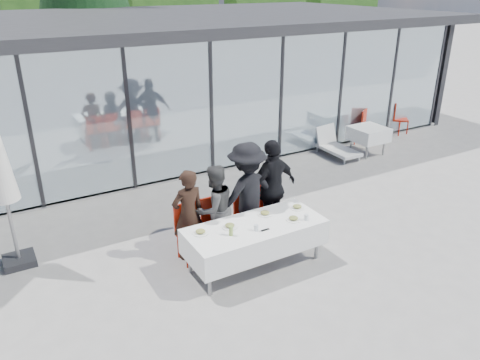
# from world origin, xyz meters

# --- Properties ---
(ground) EXTENTS (90.00, 90.00, 0.00)m
(ground) POSITION_xyz_m (0.00, 0.00, 0.00)
(ground) COLOR gray
(ground) RESTS_ON ground
(pavilion) EXTENTS (14.80, 8.80, 3.44)m
(pavilion) POSITION_xyz_m (2.00, 8.16, 2.15)
(pavilion) COLOR gray
(pavilion) RESTS_ON ground
(dining_table) EXTENTS (2.26, 0.96, 0.75)m
(dining_table) POSITION_xyz_m (-0.18, 0.09, 0.54)
(dining_table) COLOR white
(dining_table) RESTS_ON ground
(diner_a) EXTENTS (0.62, 0.62, 1.58)m
(diner_a) POSITION_xyz_m (-0.99, 0.87, 0.79)
(diner_a) COLOR black
(diner_a) RESTS_ON ground
(diner_chair_a) EXTENTS (0.44, 0.44, 0.97)m
(diner_chair_a) POSITION_xyz_m (-0.99, 0.84, 0.54)
(diner_chair_a) COLOR red
(diner_chair_a) RESTS_ON ground
(diner_b) EXTENTS (0.89, 0.89, 1.56)m
(diner_b) POSITION_xyz_m (-0.51, 0.87, 0.78)
(diner_b) COLOR #454545
(diner_b) RESTS_ON ground
(diner_chair_b) EXTENTS (0.44, 0.44, 0.97)m
(diner_chair_b) POSITION_xyz_m (-0.51, 0.84, 0.54)
(diner_chair_b) COLOR red
(diner_chair_b) RESTS_ON ground
(diner_c) EXTENTS (1.33, 1.33, 1.84)m
(diner_c) POSITION_xyz_m (0.12, 0.87, 0.92)
(diner_c) COLOR black
(diner_c) RESTS_ON ground
(diner_chair_c) EXTENTS (0.44, 0.44, 0.97)m
(diner_chair_c) POSITION_xyz_m (0.12, 0.84, 0.54)
(diner_chair_c) COLOR red
(diner_chair_c) RESTS_ON ground
(diner_d) EXTENTS (1.22, 1.22, 1.81)m
(diner_d) POSITION_xyz_m (0.65, 0.87, 0.90)
(diner_d) COLOR black
(diner_d) RESTS_ON ground
(diner_chair_d) EXTENTS (0.44, 0.44, 0.97)m
(diner_chair_d) POSITION_xyz_m (0.65, 0.84, 0.54)
(diner_chair_d) COLOR red
(diner_chair_d) RESTS_ON ground
(plate_a) EXTENTS (0.24, 0.24, 0.07)m
(plate_a) POSITION_xyz_m (-1.05, 0.28, 0.78)
(plate_a) COLOR white
(plate_a) RESTS_ON dining_table
(plate_b) EXTENTS (0.24, 0.24, 0.07)m
(plate_b) POSITION_xyz_m (-0.57, 0.22, 0.78)
(plate_b) COLOR white
(plate_b) RESTS_ON dining_table
(plate_c) EXTENTS (0.24, 0.24, 0.07)m
(plate_c) POSITION_xyz_m (0.14, 0.31, 0.78)
(plate_c) COLOR white
(plate_c) RESTS_ON dining_table
(plate_d) EXTENTS (0.24, 0.24, 0.07)m
(plate_d) POSITION_xyz_m (0.74, 0.23, 0.78)
(plate_d) COLOR white
(plate_d) RESTS_ON dining_table
(plate_extra) EXTENTS (0.24, 0.24, 0.07)m
(plate_extra) POSITION_xyz_m (0.44, -0.08, 0.78)
(plate_extra) COLOR white
(plate_extra) RESTS_ON dining_table
(juice_bottle) EXTENTS (0.06, 0.06, 0.16)m
(juice_bottle) POSITION_xyz_m (-0.67, 0.01, 0.83)
(juice_bottle) COLOR #8CAE48
(juice_bottle) RESTS_ON dining_table
(drinking_glasses) EXTENTS (0.96, 0.18, 0.10)m
(drinking_glasses) POSITION_xyz_m (0.18, -0.12, 0.80)
(drinking_glasses) COLOR silver
(drinking_glasses) RESTS_ON dining_table
(folded_eyeglasses) EXTENTS (0.14, 0.03, 0.01)m
(folded_eyeglasses) POSITION_xyz_m (-0.14, -0.13, 0.76)
(folded_eyeglasses) COLOR black
(folded_eyeglasses) RESTS_ON dining_table
(spare_table_right) EXTENTS (0.86, 0.86, 0.74)m
(spare_table_right) POSITION_xyz_m (5.25, 3.15, 0.55)
(spare_table_right) COLOR white
(spare_table_right) RESTS_ON ground
(spare_chair_a) EXTENTS (0.62, 0.62, 0.97)m
(spare_chair_a) POSITION_xyz_m (7.30, 4.06, 0.54)
(spare_chair_a) COLOR red
(spare_chair_a) RESTS_ON ground
(spare_chair_b) EXTENTS (0.61, 0.61, 0.97)m
(spare_chair_b) POSITION_xyz_m (5.71, 3.99, 0.54)
(spare_chair_b) COLOR red
(spare_chair_b) RESTS_ON ground
(lounger) EXTENTS (0.63, 1.35, 0.72)m
(lounger) POSITION_xyz_m (4.45, 3.56, 0.26)
(lounger) COLOR silver
(lounger) RESTS_ON ground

